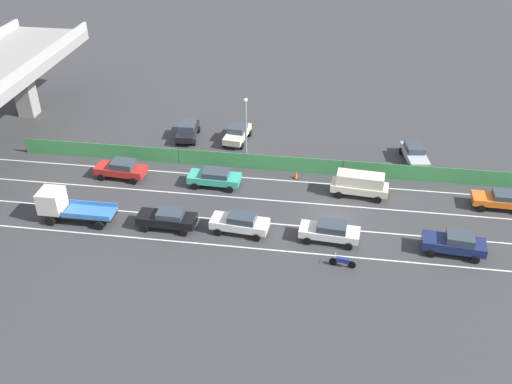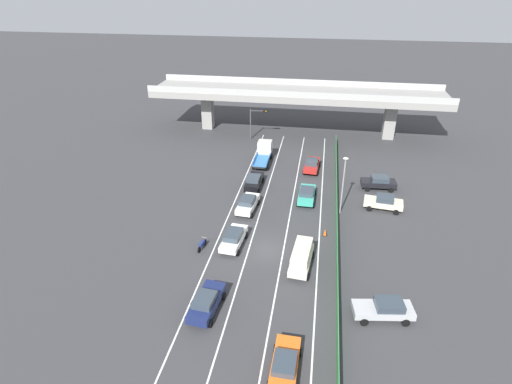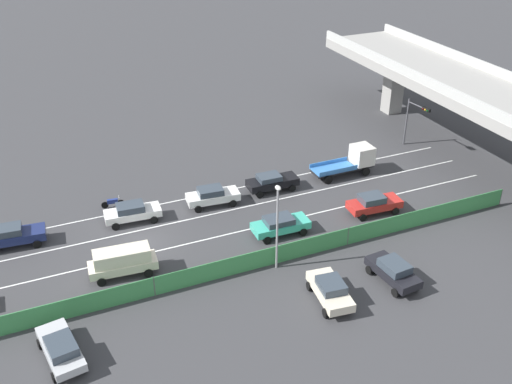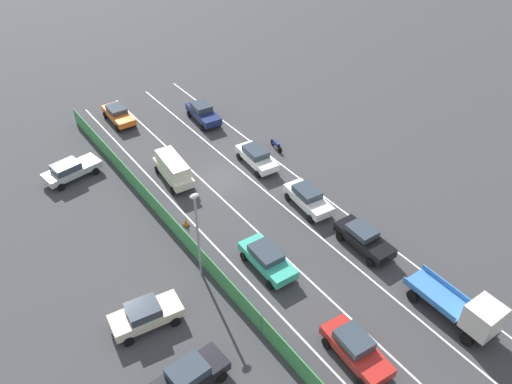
{
  "view_description": "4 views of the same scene",
  "coord_description": "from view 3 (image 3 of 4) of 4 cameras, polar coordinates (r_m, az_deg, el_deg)",
  "views": [
    {
      "loc": [
        -38.61,
        0.77,
        26.61
      ],
      "look_at": [
        1.21,
        6.54,
        1.02
      ],
      "focal_mm": 39.87,
      "sensor_mm": 36.0,
      "label": 1
    },
    {
      "loc": [
        4.49,
        -32.62,
        23.95
      ],
      "look_at": [
        -2.61,
        9.55,
        1.16
      ],
      "focal_mm": 28.85,
      "sensor_mm": 36.0,
      "label": 2
    },
    {
      "loc": [
        38.83,
        -7.15,
        26.13
      ],
      "look_at": [
        0.25,
        9.75,
        2.44
      ],
      "focal_mm": 41.54,
      "sensor_mm": 36.0,
      "label": 3
    },
    {
      "loc": [
        18.42,
        30.13,
        25.92
      ],
      "look_at": [
        -0.05,
        4.58,
        1.28
      ],
      "focal_mm": 36.39,
      "sensor_mm": 36.0,
      "label": 4
    }
  ],
  "objects": [
    {
      "name": "street_lamp",
      "position": [
        41.49,
        2.07,
        -2.63
      ],
      "size": [
        0.6,
        0.36,
        6.81
      ],
      "color": "gray",
      "rests_on": "ground"
    },
    {
      "name": "lane_line_right_edge",
      "position": [
        44.96,
        -0.77,
        -6.17
      ],
      "size": [
        0.14,
        49.97,
        0.01
      ],
      "primitive_type": "cube",
      "color": "silver",
      "rests_on": "ground"
    },
    {
      "name": "car_van_cream",
      "position": [
        43.49,
        -12.74,
        -6.46
      ],
      "size": [
        2.27,
        4.97,
        2.11
      ],
      "color": "beige",
      "rests_on": "ground"
    },
    {
      "name": "car_taxi_teal",
      "position": [
        47.01,
        2.35,
        -3.14
      ],
      "size": [
        2.13,
        4.63,
        1.56
      ],
      "color": "teal",
      "rests_on": "ground"
    },
    {
      "name": "parked_sedan_dark",
      "position": [
        43.03,
        13.08,
        -7.39
      ],
      "size": [
        4.37,
        2.27,
        1.68
      ],
      "color": "black",
      "rests_on": "ground"
    },
    {
      "name": "car_sedan_red",
      "position": [
        50.74,
        11.27,
        -1.06
      ],
      "size": [
        2.26,
        4.67,
        1.69
      ],
      "color": "red",
      "rests_on": "ground"
    },
    {
      "name": "car_sedan_navy",
      "position": [
        49.29,
        -22.33,
        -3.86
      ],
      "size": [
        2.31,
        4.71,
        1.72
      ],
      "color": "navy",
      "rests_on": "ground"
    },
    {
      "name": "traffic_light",
      "position": [
        62.32,
        15.03,
        7.11
      ],
      "size": [
        3.04,
        0.54,
        5.02
      ],
      "color": "#47474C",
      "rests_on": "ground"
    },
    {
      "name": "parked_wagon_silver",
      "position": [
        38.02,
        -18.28,
        -14.1
      ],
      "size": [
        4.87,
        2.57,
        1.6
      ],
      "color": "#B2B5B7",
      "rests_on": "ground"
    },
    {
      "name": "green_fence",
      "position": [
        43.25,
        0.11,
        -6.55
      ],
      "size": [
        0.1,
        46.07,
        1.53
      ],
      "color": "#3D8E4C",
      "rests_on": "ground"
    },
    {
      "name": "car_hatchback_white",
      "position": [
        49.62,
        -11.84,
        -1.89
      ],
      "size": [
        2.21,
        4.68,
        1.63
      ],
      "color": "silver",
      "rests_on": "ground"
    },
    {
      "name": "lane_line_mid_left",
      "position": [
        50.24,
        -3.79,
        -2.05
      ],
      "size": [
        0.14,
        49.97,
        0.01
      ],
      "primitive_type": "cube",
      "color": "silver",
      "rests_on": "ground"
    },
    {
      "name": "lane_line_mid_right",
      "position": [
        47.55,
        -2.37,
        -4.0
      ],
      "size": [
        0.14,
        49.97,
        0.01
      ],
      "primitive_type": "cube",
      "color": "silver",
      "rests_on": "ground"
    },
    {
      "name": "parked_sedan_cream",
      "position": [
        40.56,
        7.16,
        -9.33
      ],
      "size": [
        4.49,
        2.46,
        1.7
      ],
      "color": "beige",
      "rests_on": "ground"
    },
    {
      "name": "car_sedan_white",
      "position": [
        51.02,
        -4.23,
        -0.34
      ],
      "size": [
        2.28,
        4.66,
        1.66
      ],
      "color": "white",
      "rests_on": "ground"
    },
    {
      "name": "car_sedan_black",
      "position": [
        53.14,
        1.53,
        1.01
      ],
      "size": [
        2.03,
        4.67,
        1.62
      ],
      "color": "black",
      "rests_on": "ground"
    },
    {
      "name": "motorcycle",
      "position": [
        52.25,
        -13.63,
        -0.98
      ],
      "size": [
        0.6,
        1.94,
        0.93
      ],
      "color": "black",
      "rests_on": "ground"
    },
    {
      "name": "flatbed_truck_blue",
      "position": [
        56.75,
        9.35,
        3.04
      ],
      "size": [
        2.22,
        5.99,
        2.63
      ],
      "color": "black",
      "rests_on": "ground"
    },
    {
      "name": "ground_plane",
      "position": [
        47.34,
        -11.04,
        -4.76
      ],
      "size": [
        300.0,
        300.0,
        0.0
      ],
      "primitive_type": "plane",
      "color": "#38383A"
    },
    {
      "name": "lane_line_left_edge",
      "position": [
        53.01,
        -5.06,
        -0.29
      ],
      "size": [
        0.14,
        49.97,
        0.01
      ],
      "primitive_type": "cube",
      "color": "silver",
      "rests_on": "ground"
    },
    {
      "name": "traffic_cone",
      "position": [
        43.36,
        -4.74,
        -7.26
      ],
      "size": [
        0.47,
        0.47,
        0.72
      ],
      "color": "orange",
      "rests_on": "ground"
    },
    {
      "name": "elevated_overpass",
      "position": [
        59.89,
        21.85,
        8.01
      ],
      "size": [
        47.37,
        8.74,
        8.06
      ],
      "color": "gray",
      "rests_on": "ground"
    }
  ]
}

